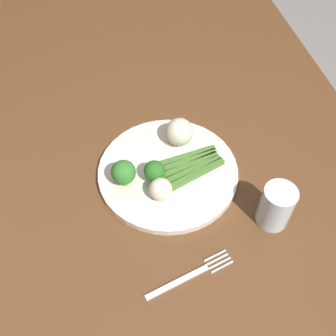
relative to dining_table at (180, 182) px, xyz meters
name	(u,v)px	position (x,y,z in m)	size (l,w,h in m)	color
ground_plane	(176,285)	(0.00, 0.00, -0.64)	(6.00, 6.00, 0.02)	gray
dining_table	(180,182)	(0.00, 0.00, 0.00)	(1.50, 0.84, 0.73)	brown
plate	(168,172)	(0.04, -0.04, 0.10)	(0.29, 0.29, 0.01)	silver
asparagus_bundle	(189,167)	(0.05, 0.00, 0.12)	(0.10, 0.15, 0.01)	#47752D
broccoli_front	(154,171)	(0.06, -0.07, 0.14)	(0.04, 0.04, 0.05)	#568E33
broccoli_back_right	(124,173)	(0.06, -0.13, 0.15)	(0.05, 0.05, 0.06)	#609E3D
cauliflower_right	(160,189)	(0.10, -0.07, 0.13)	(0.04, 0.04, 0.04)	beige
cauliflower_left	(179,132)	(-0.03, 0.00, 0.14)	(0.06, 0.06, 0.06)	beige
fork	(190,276)	(0.27, -0.05, 0.10)	(0.06, 0.16, 0.00)	silver
water_glass	(276,206)	(0.19, 0.13, 0.14)	(0.06, 0.06, 0.09)	silver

